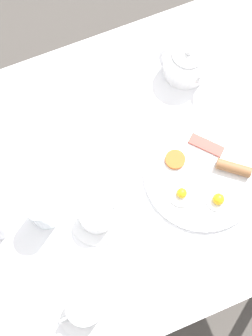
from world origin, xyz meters
TOP-DOWN VIEW (x-y plane):
  - ground_plane at (0.00, 0.00)m, footprint 8.00×8.00m
  - table at (0.00, 0.00)m, footprint 0.85×1.14m
  - breakfast_plate at (-0.09, -0.19)m, footprint 0.31×0.31m
  - teapot_near at (0.22, -0.27)m, footprint 0.20×0.13m
  - teacup_with_saucer_left at (-0.09, 0.12)m, footprint 0.15×0.15m
  - teacup_with_saucer_right at (-0.29, 0.23)m, footprint 0.15×0.15m
  - water_glass_tall at (-0.03, 0.24)m, footprint 0.08×0.08m
  - knife_by_plate at (0.25, 0.07)m, footprint 0.16×0.16m

SIDE VIEW (x-z plane):
  - ground_plane at x=0.00m, z-range 0.00..0.00m
  - table at x=0.00m, z-range 0.30..1.05m
  - knife_by_plate at x=0.25m, z-range 0.75..0.76m
  - breakfast_plate at x=-0.09m, z-range 0.74..0.78m
  - teacup_with_saucer_left at x=-0.09m, z-range 0.75..0.81m
  - teacup_with_saucer_right at x=-0.29m, z-range 0.75..0.81m
  - teapot_near at x=0.22m, z-range 0.74..0.85m
  - water_glass_tall at x=-0.03m, z-range 0.75..0.87m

